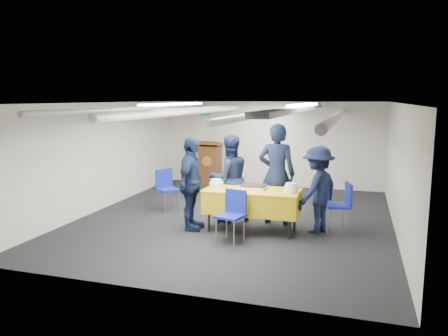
{
  "coord_description": "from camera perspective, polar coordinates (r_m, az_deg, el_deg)",
  "views": [
    {
      "loc": [
        2.29,
        -8.19,
        2.4
      ],
      "look_at": [
        -0.18,
        -0.2,
        1.05
      ],
      "focal_mm": 35.0,
      "sensor_mm": 36.0,
      "label": 1
    }
  ],
  "objects": [
    {
      "name": "ground",
      "position": [
        8.83,
        1.53,
        -6.6
      ],
      "size": [
        7.0,
        7.0,
        0.0
      ],
      "primitive_type": "plane",
      "color": "black",
      "rests_on": "ground"
    },
    {
      "name": "room_shell",
      "position": [
        8.89,
        2.88,
        5.37
      ],
      "size": [
        6.0,
        7.0,
        2.3
      ],
      "color": "silver",
      "rests_on": "ground"
    },
    {
      "name": "serving_table",
      "position": [
        7.9,
        3.71,
        -4.32
      ],
      "size": [
        1.7,
        0.81,
        0.77
      ],
      "color": "black",
      "rests_on": "ground"
    },
    {
      "name": "sheet_cake",
      "position": [
        7.92,
        3.86,
        -2.43
      ],
      "size": [
        0.46,
        0.35,
        0.08
      ],
      "color": "white",
      "rests_on": "serving_table"
    },
    {
      "name": "plate_stack_left",
      "position": [
        7.97,
        -1.01,
        -2.09
      ],
      "size": [
        0.24,
        0.24,
        0.16
      ],
      "color": "white",
      "rests_on": "serving_table"
    },
    {
      "name": "plate_stack_right",
      "position": [
        7.66,
        8.77,
        -2.63
      ],
      "size": [
        0.24,
        0.24,
        0.17
      ],
      "color": "white",
      "rests_on": "serving_table"
    },
    {
      "name": "podium",
      "position": [
        12.02,
        -1.88,
        0.61
      ],
      "size": [
        0.62,
        0.53,
        1.25
      ],
      "color": "brown",
      "rests_on": "ground"
    },
    {
      "name": "chair_near",
      "position": [
        7.36,
        1.15,
        -5.53
      ],
      "size": [
        0.51,
        0.51,
        0.87
      ],
      "color": "gray",
      "rests_on": "ground"
    },
    {
      "name": "chair_right",
      "position": [
        8.26,
        15.21,
        -4.23
      ],
      "size": [
        0.52,
        0.52,
        0.87
      ],
      "color": "gray",
      "rests_on": "ground"
    },
    {
      "name": "chair_left",
      "position": [
        9.5,
        -7.52,
        -2.25
      ],
      "size": [
        0.59,
        0.59,
        0.87
      ],
      "color": "gray",
      "rests_on": "ground"
    },
    {
      "name": "sailor_a",
      "position": [
        8.35,
        6.89,
        -0.79
      ],
      "size": [
        0.71,
        0.48,
        1.93
      ],
      "primitive_type": "imported",
      "rotation": [
        0.0,
        0.0,
        3.16
      ],
      "color": "black",
      "rests_on": "ground"
    },
    {
      "name": "sailor_b",
      "position": [
        8.49,
        0.7,
        -1.37
      ],
      "size": [
        1.04,
        1.0,
        1.69
      ],
      "primitive_type": "imported",
      "rotation": [
        0.0,
        0.0,
        3.75
      ],
      "color": "black",
      "rests_on": "ground"
    },
    {
      "name": "sailor_c",
      "position": [
        7.94,
        -4.32,
        -2.06
      ],
      "size": [
        0.48,
        1.03,
        1.71
      ],
      "primitive_type": "imported",
      "rotation": [
        0.0,
        0.0,
        1.63
      ],
      "color": "black",
      "rests_on": "ground"
    },
    {
      "name": "sailor_d",
      "position": [
        7.95,
        12.13,
        -2.79
      ],
      "size": [
        0.98,
        1.16,
        1.56
      ],
      "primitive_type": "imported",
      "rotation": [
        0.0,
        0.0,
        -2.05
      ],
      "color": "black",
      "rests_on": "ground"
    }
  ]
}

